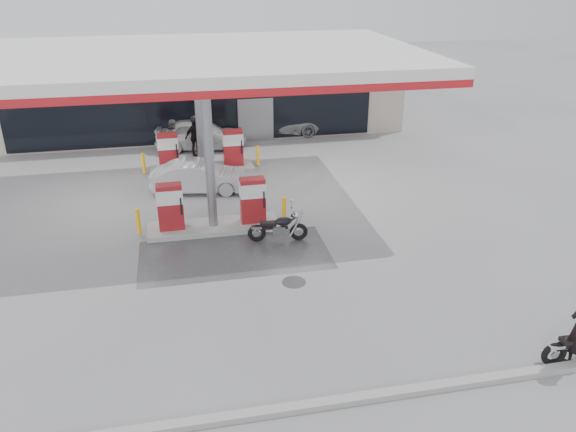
{
  "coord_description": "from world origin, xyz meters",
  "views": [
    {
      "loc": [
        -0.98,
        -15.71,
        8.61
      ],
      "look_at": [
        2.23,
        0.0,
        1.2
      ],
      "focal_mm": 35.0,
      "sensor_mm": 36.0,
      "label": 1
    }
  ],
  "objects_px": {
    "attendant": "(173,136)",
    "hatchback_silver": "(199,177)",
    "pump_island_near": "(213,210)",
    "pump_island_far": "(202,155)",
    "parked_car_right": "(281,123)",
    "sedan_white": "(201,134)",
    "biker_walking": "(195,137)",
    "parked_motorcycle": "(279,228)"
  },
  "relations": [
    {
      "from": "attendant",
      "to": "hatchback_silver",
      "type": "xyz_separation_m",
      "value": [
        0.92,
        -5.2,
        -0.19
      ]
    },
    {
      "from": "parked_motorcycle",
      "to": "biker_walking",
      "type": "xyz_separation_m",
      "value": [
        -2.22,
        9.5,
        0.45
      ]
    },
    {
      "from": "pump_island_near",
      "to": "biker_walking",
      "type": "bearing_deg",
      "value": 91.11
    },
    {
      "from": "parked_car_right",
      "to": "hatchback_silver",
      "type": "bearing_deg",
      "value": 147.55
    },
    {
      "from": "pump_island_far",
      "to": "parked_car_right",
      "type": "xyz_separation_m",
      "value": [
        4.5,
        4.86,
        -0.1
      ]
    },
    {
      "from": "pump_island_near",
      "to": "parked_motorcycle",
      "type": "distance_m",
      "value": 2.46
    },
    {
      "from": "pump_island_near",
      "to": "parked_car_right",
      "type": "distance_m",
      "value": 11.75
    },
    {
      "from": "pump_island_far",
      "to": "parked_motorcycle",
      "type": "relative_size",
      "value": 2.57
    },
    {
      "from": "parked_car_right",
      "to": "sedan_white",
      "type": "bearing_deg",
      "value": 111.65
    },
    {
      "from": "biker_walking",
      "to": "pump_island_far",
      "type": "bearing_deg",
      "value": -117.51
    },
    {
      "from": "attendant",
      "to": "biker_walking",
      "type": "height_order",
      "value": "biker_walking"
    },
    {
      "from": "parked_car_right",
      "to": "biker_walking",
      "type": "height_order",
      "value": "biker_walking"
    },
    {
      "from": "pump_island_near",
      "to": "hatchback_silver",
      "type": "height_order",
      "value": "pump_island_near"
    },
    {
      "from": "pump_island_far",
      "to": "sedan_white",
      "type": "height_order",
      "value": "pump_island_far"
    },
    {
      "from": "pump_island_near",
      "to": "pump_island_far",
      "type": "bearing_deg",
      "value": 90.0
    },
    {
      "from": "pump_island_far",
      "to": "biker_walking",
      "type": "bearing_deg",
      "value": 94.11
    },
    {
      "from": "hatchback_silver",
      "to": "parked_car_right",
      "type": "relative_size",
      "value": 0.87
    },
    {
      "from": "biker_walking",
      "to": "pump_island_near",
      "type": "bearing_deg",
      "value": -120.52
    },
    {
      "from": "attendant",
      "to": "hatchback_silver",
      "type": "height_order",
      "value": "attendant"
    },
    {
      "from": "pump_island_far",
      "to": "parked_car_right",
      "type": "height_order",
      "value": "pump_island_far"
    },
    {
      "from": "pump_island_far",
      "to": "biker_walking",
      "type": "distance_m",
      "value": 2.21
    },
    {
      "from": "pump_island_far",
      "to": "sedan_white",
      "type": "xyz_separation_m",
      "value": [
        0.17,
        3.2,
        0.04
      ]
    },
    {
      "from": "pump_island_near",
      "to": "sedan_white",
      "type": "relative_size",
      "value": 1.17
    },
    {
      "from": "parked_motorcycle",
      "to": "parked_car_right",
      "type": "distance_m",
      "value": 12.4
    },
    {
      "from": "hatchback_silver",
      "to": "biker_walking",
      "type": "height_order",
      "value": "biker_walking"
    },
    {
      "from": "hatchback_silver",
      "to": "attendant",
      "type": "bearing_deg",
      "value": 19.49
    },
    {
      "from": "sedan_white",
      "to": "parked_car_right",
      "type": "distance_m",
      "value": 4.63
    },
    {
      "from": "parked_motorcycle",
      "to": "sedan_white",
      "type": "distance_m",
      "value": 10.68
    },
    {
      "from": "pump_island_near",
      "to": "biker_walking",
      "type": "xyz_separation_m",
      "value": [
        -0.16,
        8.2,
        0.2
      ]
    },
    {
      "from": "attendant",
      "to": "biker_walking",
      "type": "bearing_deg",
      "value": -139.95
    },
    {
      "from": "pump_island_far",
      "to": "biker_walking",
      "type": "xyz_separation_m",
      "value": [
        -0.16,
        2.2,
        0.2
      ]
    },
    {
      "from": "parked_car_right",
      "to": "parked_motorcycle",
      "type": "bearing_deg",
      "value": 169.37
    },
    {
      "from": "pump_island_near",
      "to": "parked_car_right",
      "type": "xyz_separation_m",
      "value": [
        4.5,
        10.86,
        -0.1
      ]
    },
    {
      "from": "sedan_white",
      "to": "pump_island_near",
      "type": "bearing_deg",
      "value": -173.19
    },
    {
      "from": "attendant",
      "to": "sedan_white",
      "type": "bearing_deg",
      "value": -92.21
    },
    {
      "from": "parked_car_right",
      "to": "attendant",
      "type": "bearing_deg",
      "value": 110.68
    },
    {
      "from": "attendant",
      "to": "pump_island_near",
      "type": "bearing_deg",
      "value": 168.55
    },
    {
      "from": "pump_island_far",
      "to": "pump_island_near",
      "type": "bearing_deg",
      "value": -90.0
    },
    {
      "from": "hatchback_silver",
      "to": "biker_walking",
      "type": "xyz_separation_m",
      "value": [
        0.08,
        4.6,
        0.28
      ]
    },
    {
      "from": "pump_island_far",
      "to": "attendant",
      "type": "bearing_deg",
      "value": 112.44
    },
    {
      "from": "parked_motorcycle",
      "to": "pump_island_far",
      "type": "bearing_deg",
      "value": 112.83
    },
    {
      "from": "pump_island_far",
      "to": "parked_motorcycle",
      "type": "bearing_deg",
      "value": -74.22
    }
  ]
}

